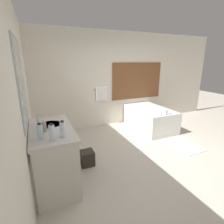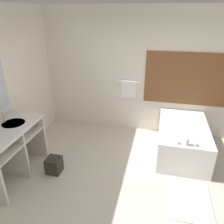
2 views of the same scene
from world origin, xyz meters
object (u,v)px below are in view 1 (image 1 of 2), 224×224
(water_bottle_1, at_px, (63,129))
(waste_bin, at_px, (87,158))
(bathtub, at_px, (150,117))
(water_bottle_2, at_px, (40,132))
(soap_dispenser, at_px, (44,127))
(water_bottle_3, at_px, (52,133))

(water_bottle_1, relative_size, waste_bin, 0.82)
(bathtub, xyz_separation_m, water_bottle_2, (-2.93, -1.69, 0.69))
(water_bottle_2, height_order, waste_bin, water_bottle_2)
(water_bottle_1, bearing_deg, water_bottle_2, 170.17)
(bathtub, xyz_separation_m, soap_dispenser, (-2.87, -1.45, 0.67))
(water_bottle_3, bearing_deg, water_bottle_2, 141.61)
(bathtub, xyz_separation_m, water_bottle_1, (-2.65, -1.73, 0.70))
(water_bottle_3, bearing_deg, waste_bin, 48.19)
(water_bottle_2, bearing_deg, water_bottle_1, -9.83)
(waste_bin, bearing_deg, soap_dispenser, -153.43)
(water_bottle_1, relative_size, soap_dispenser, 1.29)
(water_bottle_3, xyz_separation_m, soap_dispenser, (-0.07, 0.34, -0.03))
(water_bottle_2, xyz_separation_m, waste_bin, (0.75, 0.58, -0.88))
(water_bottle_1, height_order, waste_bin, water_bottle_1)
(water_bottle_1, height_order, water_bottle_3, same)
(water_bottle_3, distance_m, waste_bin, 1.28)
(water_bottle_2, distance_m, water_bottle_3, 0.17)
(water_bottle_3, height_order, soap_dispenser, water_bottle_3)
(bathtub, bearing_deg, waste_bin, -153.11)
(water_bottle_1, height_order, water_bottle_2, water_bottle_1)
(water_bottle_3, bearing_deg, water_bottle_1, 22.32)
(bathtub, height_order, soap_dispenser, soap_dispenser)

